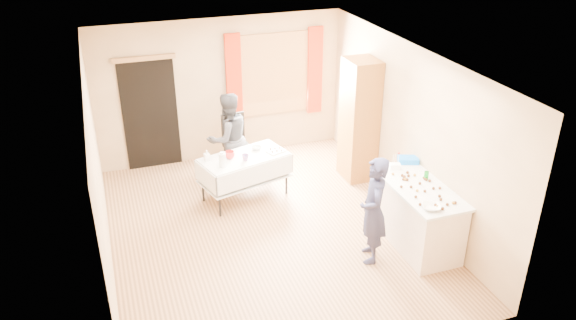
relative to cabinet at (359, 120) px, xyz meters
name	(u,v)px	position (x,y,z in m)	size (l,w,h in m)	color
floor	(268,231)	(-1.99, -1.15, -1.07)	(4.50, 5.50, 0.02)	#9E7047
ceiling	(265,60)	(-1.99, -1.15, 1.55)	(4.50, 5.50, 0.02)	white
wall_back	(221,90)	(-1.99, 1.61, 0.24)	(4.50, 0.02, 2.60)	tan
wall_front	(351,267)	(-1.99, -3.91, 0.24)	(4.50, 0.02, 2.60)	tan
wall_left	(97,177)	(-4.25, -1.15, 0.24)	(0.02, 5.50, 2.60)	tan
wall_right	(410,130)	(0.27, -1.15, 0.24)	(0.02, 5.50, 2.60)	tan
window_frame	(274,74)	(-0.99, 1.57, 0.44)	(1.32, 0.06, 1.52)	olive
window_pane	(275,74)	(-0.99, 1.56, 0.44)	(1.20, 0.02, 1.40)	white
curtain_left	(234,79)	(-1.77, 1.52, 0.44)	(0.28, 0.06, 1.65)	#B42309
curtain_right	(315,71)	(-0.21, 1.52, 0.44)	(0.28, 0.06, 1.65)	#B42309
doorway	(150,114)	(-3.29, 1.58, -0.06)	(0.95, 0.04, 2.00)	black
door_lintel	(144,58)	(-3.29, 1.55, 0.96)	(1.05, 0.06, 0.08)	olive
cabinet	(359,120)	(0.00, 0.00, 0.00)	(0.50, 0.60, 2.11)	brown
counter	(416,215)	(-0.10, -2.13, -0.60)	(0.73, 1.53, 0.91)	beige
party_table	(245,173)	(-2.05, -0.09, -0.61)	(1.55, 1.07, 0.75)	black
chair	(237,154)	(-1.91, 0.94, -0.75)	(0.46, 0.46, 1.02)	black
girl	(373,211)	(-0.87, -2.26, -0.30)	(0.51, 0.64, 1.52)	#1C1C3A
woman	(228,138)	(-2.14, 0.57, -0.26)	(0.92, 0.80, 1.60)	black
soda_can	(426,176)	(0.09, -1.97, -0.08)	(0.07, 0.07, 0.12)	#0E7C1B
mixing_bowl	(431,207)	(-0.28, -2.69, -0.12)	(0.31, 0.31, 0.06)	white
foam_block	(395,166)	(-0.16, -1.54, -0.11)	(0.15, 0.10, 0.08)	white
blue_basket	(408,160)	(0.13, -1.41, -0.11)	(0.30, 0.20, 0.08)	blue
pitcher	(222,160)	(-2.45, -0.33, -0.20)	(0.11, 0.11, 0.22)	silver
cup_red	(230,155)	(-2.28, -0.08, -0.25)	(0.21, 0.21, 0.12)	red
cup_rainbow	(245,157)	(-2.07, -0.23, -0.26)	(0.15, 0.15, 0.10)	red
small_bowl	(256,148)	(-1.79, 0.10, -0.28)	(0.22, 0.22, 0.05)	white
pastry_tray	(276,151)	(-1.51, -0.09, -0.30)	(0.28, 0.20, 0.02)	white
bottle	(207,156)	(-2.64, -0.05, -0.22)	(0.09, 0.09, 0.18)	white
cake_balls	(423,188)	(-0.11, -2.21, -0.12)	(0.52, 1.09, 0.04)	#3F2314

